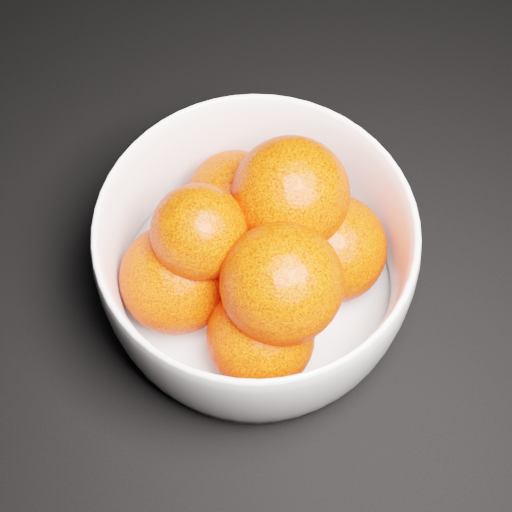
# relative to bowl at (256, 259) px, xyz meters

# --- Properties ---
(ground) EXTENTS (3.00, 3.00, 0.00)m
(ground) POSITION_rel_bowl_xyz_m (-0.06, 0.08, -0.05)
(ground) COLOR black
(ground) RESTS_ON ground
(bowl) EXTENTS (0.21, 0.21, 0.10)m
(bowl) POSITION_rel_bowl_xyz_m (0.00, 0.00, 0.00)
(bowl) COLOR white
(bowl) RESTS_ON ground
(orange_pile) EXTENTS (0.17, 0.17, 0.12)m
(orange_pile) POSITION_rel_bowl_xyz_m (0.00, -0.00, 0.01)
(orange_pile) COLOR #FF2D04
(orange_pile) RESTS_ON bowl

